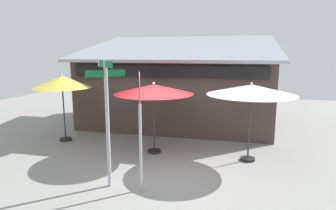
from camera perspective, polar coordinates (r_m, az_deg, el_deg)
The scene contains 7 objects.
ground_plane at distance 8.69m, azimuth -0.52°, elevation -12.24°, with size 28.00×28.00×0.10m, color gray.
cafe_building at distance 13.62m, azimuth 2.21°, elevation 3.07°, with size 8.54×5.79×4.12m.
street_sign_post at distance 7.07m, azimuth -11.86°, elevation -1.00°, with size 0.73×0.76×3.12m.
stop_sign at distance 6.70m, azimuth -5.54°, elevation -0.75°, with size 0.29×0.75×2.86m.
patio_umbrella_mustard_left at distance 11.30m, azimuth -20.05°, elevation 4.18°, with size 2.10×2.10×2.50m.
patio_umbrella_crimson_center at distance 9.33m, azimuth -2.80°, elevation 3.03°, with size 2.56×2.56×2.34m.
patio_umbrella_ivory_right at distance 8.93m, azimuth 15.99°, elevation 2.80°, with size 2.63×2.63×2.42m.
Camera 1 is at (1.97, -7.78, 3.29)m, focal length 31.12 mm.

